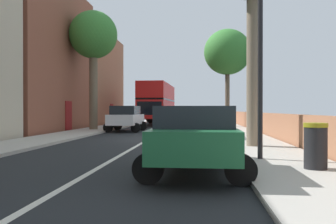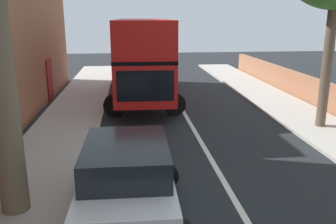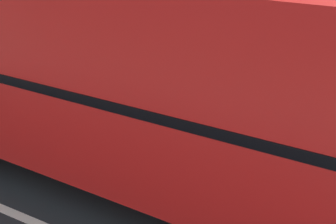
{
  "view_description": "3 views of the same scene",
  "coord_description": "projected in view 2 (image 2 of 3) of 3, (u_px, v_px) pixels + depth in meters",
  "views": [
    {
      "loc": [
        2.61,
        -17.74,
        1.5
      ],
      "look_at": [
        0.14,
        9.44,
        1.33
      ],
      "focal_mm": 37.8,
      "sensor_mm": 36.0,
      "label": 1
    },
    {
      "loc": [
        -2.38,
        -0.48,
        4.2
      ],
      "look_at": [
        -1.12,
        11.13,
        1.04
      ],
      "focal_mm": 37.9,
      "sensor_mm": 36.0,
      "label": 2
    },
    {
      "loc": [
        3.0,
        21.22,
        4.78
      ],
      "look_at": [
        -1.15,
        19.28,
        2.15
      ],
      "focal_mm": 37.7,
      "sensor_mm": 36.0,
      "label": 3
    }
  ],
  "objects": [
    {
      "name": "double_decker_bus",
      "position": [
        143.0,
        54.0,
        18.19
      ],
      "size": [
        3.71,
        10.27,
        4.06
      ],
      "color": "red",
      "rests_on": "ground"
    },
    {
      "name": "parked_car_white_left_3",
      "position": [
        127.0,
        176.0,
        7.38
      ],
      "size": [
        2.54,
        4.17,
        1.76
      ],
      "color": "silver",
      "rests_on": "ground"
    }
  ]
}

